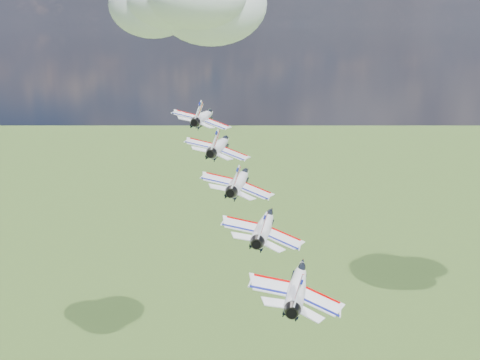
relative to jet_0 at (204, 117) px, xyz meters
The scene contains 6 objects.
cloud_left 88.87m from the jet_0, 127.59° to the left, with size 50.34×39.55×19.78m, color white.
jet_0 is the anchor object (origin of this frame).
jet_1 11.39m from the jet_0, 43.75° to the right, with size 9.37×13.88×4.15m, color white, non-canonical shape.
jet_2 22.79m from the jet_0, 43.75° to the right, with size 9.37×13.88×4.15m, color silver, non-canonical shape.
jet_3 34.18m from the jet_0, 43.75° to the right, with size 9.37×13.88×4.15m, color silver, non-canonical shape.
jet_4 45.58m from the jet_0, 43.75° to the right, with size 9.37×13.88×4.15m, color white, non-canonical shape.
Camera 1 is at (20.23, -84.45, 162.75)m, focal length 45.00 mm.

